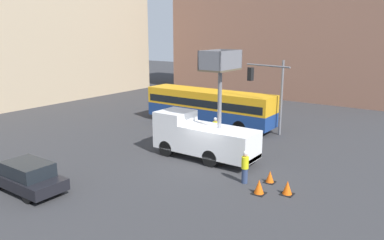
{
  "coord_description": "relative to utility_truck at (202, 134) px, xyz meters",
  "views": [
    {
      "loc": [
        -17.75,
        -11.58,
        7.8
      ],
      "look_at": [
        0.87,
        1.64,
        2.37
      ],
      "focal_mm": 35.0,
      "sensor_mm": 36.0,
      "label": 1
    }
  ],
  "objects": [
    {
      "name": "ground_plane",
      "position": [
        -0.87,
        -0.85,
        -1.55
      ],
      "size": [
        120.0,
        120.0,
        0.0
      ],
      "primitive_type": "plane",
      "color": "#333335"
    },
    {
      "name": "building_backdrop_side",
      "position": [
        27.35,
        5.79,
        6.59
      ],
      "size": [
        10.0,
        28.0,
        16.28
      ],
      "color": "#936651",
      "rests_on": "ground_plane"
    },
    {
      "name": "utility_truck",
      "position": [
        0.0,
        0.0,
        0.0
      ],
      "size": [
        2.45,
        6.66,
        6.75
      ],
      "color": "white",
      "rests_on": "ground_plane"
    },
    {
      "name": "city_bus",
      "position": [
        7.34,
        4.25,
        0.22
      ],
      "size": [
        2.49,
        11.37,
        2.98
      ],
      "rotation": [
        0.0,
        0.0,
        1.57
      ],
      "color": "navy",
      "rests_on": "ground_plane"
    },
    {
      "name": "traffic_light_pole",
      "position": [
        6.68,
        -1.48,
        2.36
      ],
      "size": [
        3.9,
        3.64,
        5.72
      ],
      "color": "slate",
      "rests_on": "ground_plane"
    },
    {
      "name": "road_worker_near_truck",
      "position": [
        -1.98,
        -4.01,
        -0.67
      ],
      "size": [
        0.38,
        0.38,
        1.77
      ],
      "rotation": [
        0.0,
        0.0,
        5.45
      ],
      "color": "navy",
      "rests_on": "ground_plane"
    },
    {
      "name": "road_worker_directing",
      "position": [
        3.71,
        1.37,
        -0.68
      ],
      "size": [
        0.38,
        0.38,
        1.77
      ],
      "rotation": [
        0.0,
        0.0,
        2.17
      ],
      "color": "navy",
      "rests_on": "ground_plane"
    },
    {
      "name": "traffic_cone_near_truck",
      "position": [
        -1.14,
        -5.07,
        -1.25
      ],
      "size": [
        0.56,
        0.56,
        0.64
      ],
      "color": "black",
      "rests_on": "ground_plane"
    },
    {
      "name": "traffic_cone_mid_road",
      "position": [
        -2.77,
        -5.22,
        -1.21
      ],
      "size": [
        0.64,
        0.64,
        0.73
      ],
      "color": "black",
      "rests_on": "ground_plane"
    },
    {
      "name": "traffic_cone_far_side",
      "position": [
        -2.05,
        -6.39,
        -1.22
      ],
      "size": [
        0.61,
        0.61,
        0.7
      ],
      "color": "black",
      "rests_on": "ground_plane"
    },
    {
      "name": "parked_car_curbside",
      "position": [
        -9.14,
        4.39,
        -0.79
      ],
      "size": [
        1.86,
        4.43,
        1.52
      ],
      "color": "black",
      "rests_on": "ground_plane"
    }
  ]
}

